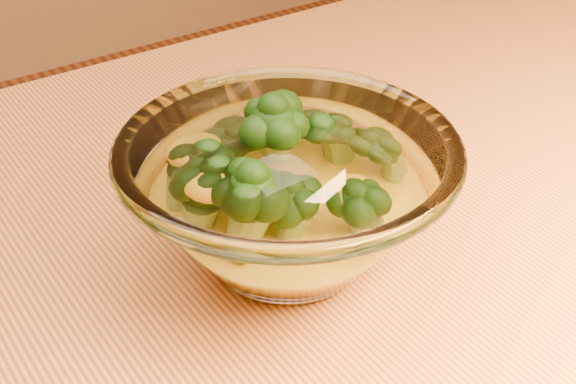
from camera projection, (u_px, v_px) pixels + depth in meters
The scene contains 4 objects.
table at pixel (380, 309), 0.70m from camera, with size 1.20×0.80×0.75m.
glass_bowl at pixel (288, 198), 0.57m from camera, with size 0.24×0.24×0.11m.
cheese_sauce at pixel (288, 224), 0.58m from camera, with size 0.14×0.14×0.04m, color yellow.
broccoli_heap at pixel (269, 171), 0.56m from camera, with size 0.16×0.16×0.09m.
Camera 1 is at (-0.36, -0.39, 1.13)m, focal length 50.00 mm.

